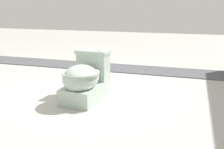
% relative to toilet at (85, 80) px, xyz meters
% --- Properties ---
extents(ground_plane, '(14.00, 14.00, 0.00)m').
position_rel_toilet_xyz_m(ground_plane, '(-0.19, -0.13, -0.22)').
color(ground_plane, '#A8A59E').
extents(gravel_strip, '(0.56, 8.00, 0.01)m').
position_rel_toilet_xyz_m(gravel_strip, '(-1.48, 0.37, -0.21)').
color(gravel_strip, '#4C4C51').
rests_on(gravel_strip, ground).
extents(toilet, '(0.65, 0.42, 0.52)m').
position_rel_toilet_xyz_m(toilet, '(0.00, 0.00, 0.00)').
color(toilet, '#B2C6B7').
rests_on(toilet, ground).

